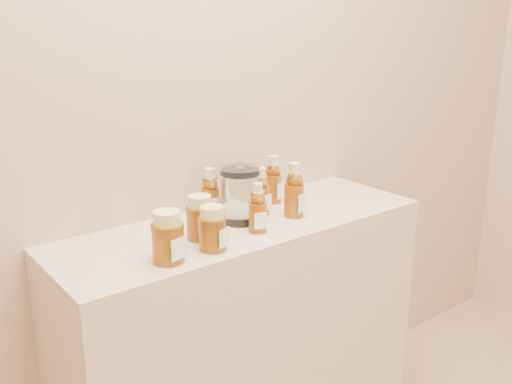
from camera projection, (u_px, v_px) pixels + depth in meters
wall_back at (204, 69)px, 1.77m from camera, size 3.50×0.02×2.70m
display_table at (245, 350)px, 1.89m from camera, size 1.20×0.40×0.90m
bear_bottle_back_left at (210, 190)px, 1.77m from camera, size 0.07×0.07×0.18m
bear_bottle_back_mid at (261, 188)px, 1.81m from camera, size 0.06×0.06×0.17m
bear_bottle_back_right at (273, 176)px, 1.92m from camera, size 0.08×0.08×0.18m
bear_bottle_front_left at (258, 205)px, 1.66m from camera, size 0.07×0.07×0.17m
bear_bottle_front_right at (294, 187)px, 1.78m from camera, size 0.08×0.08×0.20m
honey_jar_left at (168, 237)px, 1.45m from camera, size 0.10×0.10×0.14m
honey_jar_back at (200, 217)px, 1.61m from camera, size 0.08×0.08×0.13m
honey_jar_front at (212, 228)px, 1.53m from camera, size 0.10×0.10×0.12m
glass_canister at (240, 193)px, 1.73m from camera, size 0.12×0.12×0.19m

